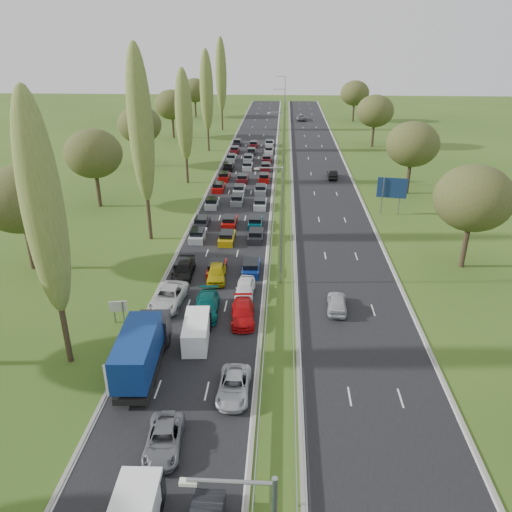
# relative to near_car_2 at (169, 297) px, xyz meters

# --- Properties ---
(ground) EXTENTS (260.00, 260.00, 0.00)m
(ground) POSITION_rel_near_car_2_xyz_m (10.29, 41.99, -0.82)
(ground) COLOR #2F5119
(ground) RESTS_ON ground
(near_carriageway) EXTENTS (10.50, 215.00, 0.04)m
(near_carriageway) POSITION_rel_near_car_2_xyz_m (3.54, 44.49, -0.82)
(near_carriageway) COLOR black
(near_carriageway) RESTS_ON ground
(far_carriageway) EXTENTS (10.50, 215.00, 0.04)m
(far_carriageway) POSITION_rel_near_car_2_xyz_m (17.04, 44.49, -0.82)
(far_carriageway) COLOR black
(far_carriageway) RESTS_ON ground
(central_reservation) EXTENTS (2.36, 215.00, 0.32)m
(central_reservation) POSITION_rel_near_car_2_xyz_m (10.29, 44.49, -0.27)
(central_reservation) COLOR gray
(central_reservation) RESTS_ON ground
(lamp_columns) EXTENTS (0.18, 140.18, 12.00)m
(lamp_columns) POSITION_rel_near_car_2_xyz_m (10.29, 39.99, 5.18)
(lamp_columns) COLOR gray
(lamp_columns) RESTS_ON ground
(poplar_row) EXTENTS (2.80, 127.80, 22.44)m
(poplar_row) POSITION_rel_near_car_2_xyz_m (-5.71, 30.15, 11.57)
(poplar_row) COLOR #2D2116
(poplar_row) RESTS_ON ground
(woodland_left) EXTENTS (8.00, 166.00, 11.10)m
(woodland_left) POSITION_rel_near_car_2_xyz_m (-16.21, 24.61, 6.86)
(woodland_left) COLOR #2D2116
(woodland_left) RESTS_ON ground
(woodland_right) EXTENTS (8.00, 153.00, 11.10)m
(woodland_right) POSITION_rel_near_car_2_xyz_m (29.79, 28.65, 6.86)
(woodland_right) COLOR #2D2116
(woodland_right) RESTS_ON ground
(traffic_queue_fill) EXTENTS (9.14, 69.37, 0.80)m
(traffic_queue_fill) POSITION_rel_near_car_2_xyz_m (3.58, 39.43, -0.38)
(traffic_queue_fill) COLOR black
(traffic_queue_fill) RESTS_ON ground
(near_car_2) EXTENTS (3.14, 5.95, 1.60)m
(near_car_2) POSITION_rel_near_car_2_xyz_m (0.00, 0.00, 0.00)
(near_car_2) COLOR silver
(near_car_2) RESTS_ON near_carriageway
(near_car_3) EXTENTS (2.06, 4.91, 1.42)m
(near_car_3) POSITION_rel_near_car_2_xyz_m (0.29, 5.88, -0.09)
(near_car_3) COLOR black
(near_car_3) RESTS_ON near_carriageway
(near_car_6) EXTENTS (2.52, 4.83, 1.30)m
(near_car_6) POSITION_rel_near_car_2_xyz_m (3.49, -17.38, -0.15)
(near_car_6) COLOR slate
(near_car_6) RESTS_ON near_carriageway
(near_car_7) EXTENTS (2.43, 5.35, 1.52)m
(near_car_7) POSITION_rel_near_car_2_xyz_m (3.75, -1.35, -0.04)
(near_car_7) COLOR #054F4B
(near_car_7) RESTS_ON near_carriageway
(near_car_8) EXTENTS (2.24, 4.80, 1.59)m
(near_car_8) POSITION_rel_near_car_2_xyz_m (3.77, 5.35, -0.00)
(near_car_8) COLOR #AF9C0B
(near_car_8) RESTS_ON near_carriageway
(near_car_10) EXTENTS (2.22, 4.75, 1.32)m
(near_car_10) POSITION_rel_near_car_2_xyz_m (7.23, -12.19, -0.14)
(near_car_10) COLOR #ABAEB5
(near_car_10) RESTS_ON near_carriageway
(near_car_11) EXTENTS (2.38, 5.08, 1.43)m
(near_car_11) POSITION_rel_near_car_2_xyz_m (7.09, -2.38, -0.08)
(near_car_11) COLOR #B60B0D
(near_car_11) RESTS_ON near_carriageway
(near_car_12) EXTENTS (1.87, 4.41, 1.49)m
(near_car_12) POSITION_rel_near_car_2_xyz_m (6.93, 2.29, -0.06)
(near_car_12) COLOR white
(near_car_12) RESTS_ON near_carriageway
(far_car_0) EXTENTS (2.05, 4.41, 1.46)m
(far_car_0) POSITION_rel_near_car_2_xyz_m (15.47, -0.08, -0.07)
(far_car_0) COLOR #ADB0B7
(far_car_0) RESTS_ON far_carriageway
(far_car_1) EXTENTS (1.59, 4.47, 1.47)m
(far_car_1) POSITION_rel_near_car_2_xyz_m (18.81, 45.16, -0.06)
(far_car_1) COLOR black
(far_car_1) RESTS_ON far_carriageway
(far_car_2) EXTENTS (2.76, 5.84, 1.61)m
(far_car_2) POSITION_rel_near_car_2_xyz_m (15.14, 107.93, 0.01)
(far_car_2) COLOR slate
(far_car_2) RESTS_ON far_carriageway
(blue_lorry) EXTENTS (2.47, 8.90, 3.76)m
(blue_lorry) POSITION_rel_near_car_2_xyz_m (0.29, -10.02, 1.14)
(blue_lorry) COLOR black
(blue_lorry) RESTS_ON near_carriageway
(white_van_rear) EXTENTS (1.95, 4.96, 1.99)m
(white_van_rear) POSITION_rel_near_car_2_xyz_m (3.59, -5.74, 0.21)
(white_van_rear) COLOR white
(white_van_rear) RESTS_ON near_carriageway
(info_sign) EXTENTS (1.49, 0.38, 2.10)m
(info_sign) POSITION_rel_near_car_2_xyz_m (-3.61, -3.35, 0.55)
(info_sign) COLOR gray
(info_sign) RESTS_ON ground
(direction_sign) EXTENTS (3.96, 0.76, 5.20)m
(direction_sign) POSITION_rel_near_car_2_xyz_m (25.19, 26.69, 2.75)
(direction_sign) COLOR gray
(direction_sign) RESTS_ON ground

